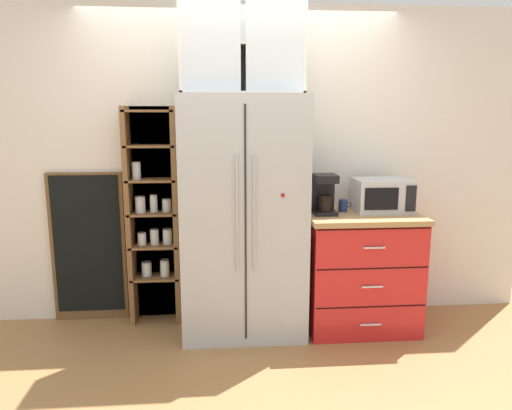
# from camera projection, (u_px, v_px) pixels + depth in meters

# --- Properties ---
(ground_plane) EXTENTS (10.61, 10.61, 0.00)m
(ground_plane) POSITION_uv_depth(u_px,v_px,m) (244.00, 330.00, 3.79)
(ground_plane) COLOR #9E7042
(wall_back_cream) EXTENTS (4.92, 0.10, 2.55)m
(wall_back_cream) POSITION_uv_depth(u_px,v_px,m) (240.00, 166.00, 3.95)
(wall_back_cream) COLOR silver
(wall_back_cream) RESTS_ON ground
(refrigerator) EXTENTS (0.93, 0.66, 1.84)m
(refrigerator) POSITION_uv_depth(u_px,v_px,m) (243.00, 217.00, 3.65)
(refrigerator) COLOR #B7BABF
(refrigerator) RESTS_ON ground
(pantry_shelf_column) EXTENTS (0.45, 0.25, 1.76)m
(pantry_shelf_column) POSITION_uv_depth(u_px,v_px,m) (154.00, 215.00, 3.86)
(pantry_shelf_column) COLOR brown
(pantry_shelf_column) RESTS_ON ground
(counter_cabinet) EXTENTS (0.88, 0.67, 0.94)m
(counter_cabinet) POSITION_uv_depth(u_px,v_px,m) (359.00, 270.00, 3.81)
(counter_cabinet) COLOR red
(counter_cabinet) RESTS_ON ground
(microwave) EXTENTS (0.44, 0.33, 0.26)m
(microwave) POSITION_uv_depth(u_px,v_px,m) (382.00, 195.00, 3.76)
(microwave) COLOR #B7BABF
(microwave) RESTS_ON counter_cabinet
(coffee_maker) EXTENTS (0.17, 0.20, 0.31)m
(coffee_maker) POSITION_uv_depth(u_px,v_px,m) (324.00, 194.00, 3.68)
(coffee_maker) COLOR black
(coffee_maker) RESTS_ON counter_cabinet
(mug_navy) EXTENTS (0.11, 0.07, 0.10)m
(mug_navy) POSITION_uv_depth(u_px,v_px,m) (343.00, 205.00, 3.77)
(mug_navy) COLOR navy
(mug_navy) RESTS_ON counter_cabinet
(bottle_green) EXTENTS (0.06, 0.06, 0.24)m
(bottle_green) POSITION_uv_depth(u_px,v_px,m) (365.00, 201.00, 3.65)
(bottle_green) COLOR #285B33
(bottle_green) RESTS_ON counter_cabinet
(upper_cabinet) EXTENTS (0.90, 0.32, 0.69)m
(upper_cabinet) POSITION_uv_depth(u_px,v_px,m) (242.00, 46.00, 3.46)
(upper_cabinet) COLOR silver
(upper_cabinet) RESTS_ON refrigerator
(chalkboard_menu) EXTENTS (0.60, 0.04, 1.24)m
(chalkboard_menu) POSITION_uv_depth(u_px,v_px,m) (88.00, 247.00, 3.90)
(chalkboard_menu) COLOR brown
(chalkboard_menu) RESTS_ON ground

